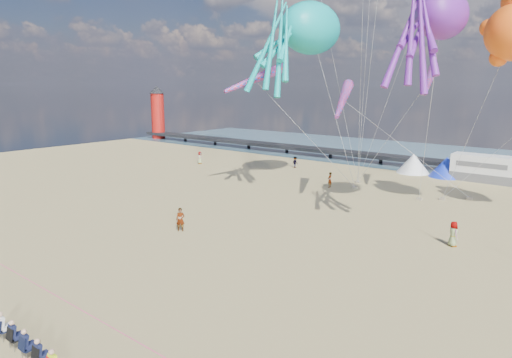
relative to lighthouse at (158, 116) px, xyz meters
name	(u,v)px	position (x,y,z in m)	size (l,w,h in m)	color
ground	(180,285)	(56.00, -44.00, -4.50)	(120.00, 120.00, 0.00)	tan
water	(464,159)	(56.00, 11.00, -4.48)	(120.00, 120.00, 0.00)	#3A5E6F
pier	(267,145)	(28.00, 0.00, -3.50)	(60.00, 3.00, 0.50)	black
lighthouse	(158,116)	(0.00, 0.00, 0.00)	(2.60, 2.60, 9.00)	#A5140F
motorhome_0	(483,168)	(62.00, -4.00, -3.00)	(6.60, 2.50, 3.00)	silver
tent_white	(413,163)	(54.00, -4.00, -3.30)	(4.00, 4.00, 2.40)	white
tent_blue	(447,167)	(58.00, -4.00, -3.30)	(4.00, 4.00, 2.40)	#1933CC
spectator_row	(28,343)	(56.49, -52.42, -3.85)	(6.10, 0.90, 1.30)	black
rope_line	(99,320)	(56.00, -49.00, -4.48)	(0.03, 0.03, 34.00)	#F2338C
standing_person	(180,220)	(48.94, -37.64, -3.62)	(0.64, 0.42, 1.76)	tan
beachgoer_0	(200,158)	(28.63, -16.03, -3.65)	(0.62, 0.41, 1.70)	#7F6659
beachgoer_2	(295,162)	(40.66, -10.31, -3.75)	(0.72, 0.56, 1.49)	#7F6659
beachgoer_5	(330,180)	(50.14, -17.70, -3.68)	(1.53, 0.49, 1.65)	#7F6659
beachgoer_6	(453,234)	(65.78, -28.19, -3.63)	(0.64, 0.42, 1.75)	#7F6659
sandbag_a	(355,188)	(52.54, -16.58, -4.39)	(0.50, 0.35, 0.22)	gray
sandbag_b	(419,199)	(59.51, -17.11, -4.39)	(0.50, 0.35, 0.22)	gray
sandbag_c	(442,199)	(61.21, -15.66, -4.39)	(0.50, 0.35, 0.22)	gray
sandbag_d	(470,198)	(63.17, -13.72, -4.39)	(0.50, 0.35, 0.22)	gray
sandbag_e	(358,182)	(51.47, -13.82, -4.39)	(0.50, 0.35, 0.22)	gray
kite_octopus_teal	(311,28)	(48.22, -19.13, 11.78)	(4.38, 10.23, 11.69)	#0CA6A4
kite_octopus_purple	(442,15)	(62.77, -24.77, 11.14)	(3.61, 8.41, 9.62)	#6B2094
windsock_left	(254,79)	(44.39, -23.36, 6.78)	(1.10, 6.93, 6.93)	red
windsock_mid	(343,100)	(54.41, -23.35, 4.97)	(1.00, 6.19, 6.19)	red
windsock_right	(429,80)	(59.49, -16.64, 6.65)	(0.90, 4.98, 4.98)	red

